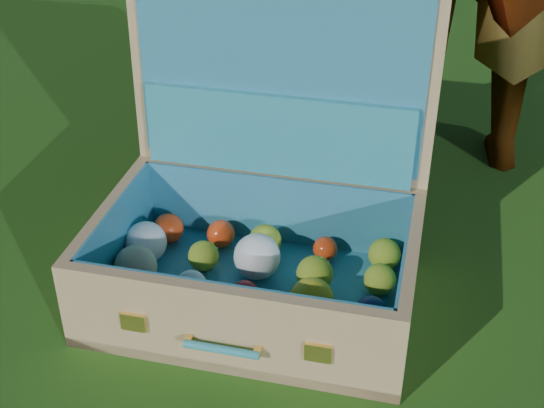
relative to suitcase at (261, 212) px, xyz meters
The scene contains 2 objects.
ground 0.22m from the suitcase, 153.73° to the right, with size 60.00×60.00×0.00m, color #215114.
suitcase is the anchor object (origin of this frame).
Camera 1 is at (0.69, -1.10, 1.02)m, focal length 50.00 mm.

